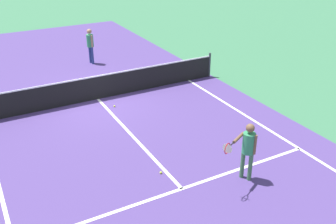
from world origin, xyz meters
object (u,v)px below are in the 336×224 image
(player_near, at_px, (248,146))
(tennis_ball_mid_court, at_px, (161,173))
(net, at_px, (97,87))
(player_far, at_px, (90,43))
(tennis_ball_near_net, at_px, (114,106))

(player_near, distance_m, tennis_ball_mid_court, 2.45)
(net, xyz_separation_m, player_far, (1.18, 4.19, 0.54))
(net, relative_size, tennis_ball_mid_court, 157.69)
(player_near, xyz_separation_m, player_far, (-0.51, 11.01, 0.01))
(net, relative_size, player_far, 6.20)
(net, relative_size, tennis_ball_near_net, 157.69)
(player_far, bearing_deg, tennis_ball_mid_court, -97.83)
(tennis_ball_near_net, bearing_deg, net, 107.10)
(net, height_order, tennis_ball_near_net, net)
(player_near, relative_size, player_far, 0.97)
(tennis_ball_mid_court, bearing_deg, tennis_ball_near_net, 84.25)
(net, distance_m, player_near, 7.04)
(tennis_ball_near_net, bearing_deg, player_far, 80.34)
(net, bearing_deg, tennis_ball_near_net, -72.90)
(net, height_order, player_near, player_near)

